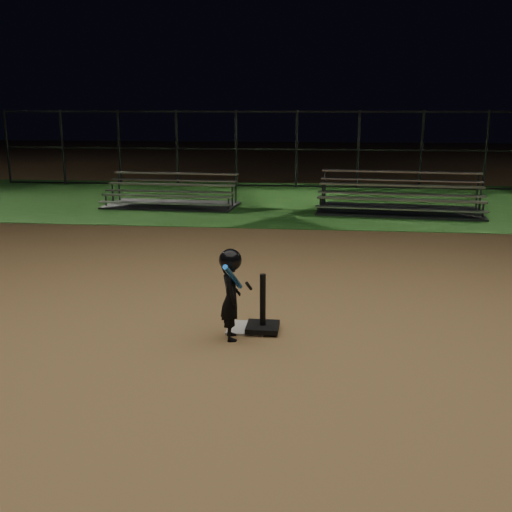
{
  "coord_description": "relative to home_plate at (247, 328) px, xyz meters",
  "views": [
    {
      "loc": [
        0.84,
        -6.57,
        2.57
      ],
      "look_at": [
        0.0,
        1.0,
        0.65
      ],
      "focal_mm": 41.32,
      "sensor_mm": 36.0,
      "label": 1
    }
  ],
  "objects": [
    {
      "name": "ground",
      "position": [
        0.0,
        0.0,
        -0.01
      ],
      "size": [
        80.0,
        80.0,
        0.0
      ],
      "primitive_type": "plane",
      "color": "olive",
      "rests_on": "ground"
    },
    {
      "name": "grass_strip",
      "position": [
        0.0,
        10.0,
        -0.01
      ],
      "size": [
        60.0,
        8.0,
        0.01
      ],
      "primitive_type": "cube",
      "color": "#21561B",
      "rests_on": "ground"
    },
    {
      "name": "home_plate",
      "position": [
        0.0,
        0.0,
        0.0
      ],
      "size": [
        0.45,
        0.45,
        0.02
      ],
      "primitive_type": "cube",
      "color": "beige",
      "rests_on": "ground"
    },
    {
      "name": "batting_tee",
      "position": [
        0.2,
        -0.06,
        0.13
      ],
      "size": [
        0.38,
        0.38,
        0.68
      ],
      "color": "black",
      "rests_on": "home_plate"
    },
    {
      "name": "child_batter",
      "position": [
        -0.14,
        -0.32,
        0.55
      ],
      "size": [
        0.4,
        0.63,
        1.06
      ],
      "rotation": [
        0.0,
        0.0,
        1.83
      ],
      "color": "black",
      "rests_on": "ground"
    },
    {
      "name": "bleacher_left",
      "position": [
        -3.15,
        8.74,
        0.16
      ],
      "size": [
        3.54,
        1.85,
        0.85
      ],
      "rotation": [
        0.0,
        0.0,
        -0.05
      ],
      "color": "silver",
      "rests_on": "ground"
    },
    {
      "name": "bleacher_right",
      "position": [
        2.8,
        8.45,
        0.19
      ],
      "size": [
        4.2,
        2.35,
        0.99
      ],
      "rotation": [
        0.0,
        0.0,
        -0.1
      ],
      "color": "#AEAEB3",
      "rests_on": "ground"
    },
    {
      "name": "backstop_fence",
      "position": [
        0.0,
        13.0,
        1.24
      ],
      "size": [
        20.08,
        0.08,
        2.5
      ],
      "color": "#38383D",
      "rests_on": "ground"
    }
  ]
}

